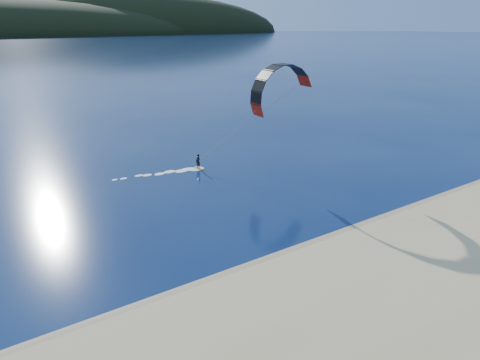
% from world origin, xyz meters
% --- Properties ---
extents(ground, '(1800.00, 1800.00, 0.00)m').
position_xyz_m(ground, '(0.00, 0.00, 0.00)').
color(ground, '#08173D').
rests_on(ground, ground).
extents(wet_sand, '(220.00, 2.50, 0.10)m').
position_xyz_m(wet_sand, '(0.00, 4.50, 0.05)').
color(wet_sand, '#876E4F').
rests_on(wet_sand, ground).
extents(kitesurfer_near, '(24.98, 6.91, 13.37)m').
position_xyz_m(kitesurfer_near, '(18.15, 23.15, 8.36)').
color(kitesurfer_near, gold).
rests_on(kitesurfer_near, ground).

